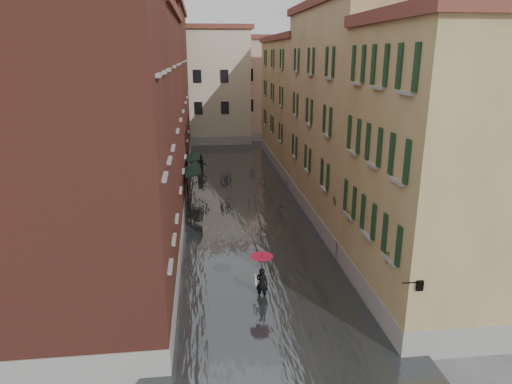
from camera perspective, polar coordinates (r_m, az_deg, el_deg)
ground at (r=21.77m, az=1.16°, el=-11.65°), size 120.00×120.00×0.00m
floodwater at (r=33.66m, az=-1.89°, el=-0.92°), size 10.00×60.00×0.20m
building_left_near at (r=17.90m, az=-20.58°, el=3.22°), size 6.00×8.00×13.00m
building_left_mid at (r=28.56m, az=-15.55°, el=7.94°), size 6.00×14.00×12.50m
building_left_far at (r=43.28m, az=-12.78°, el=12.00°), size 6.00×16.00×14.00m
building_right_near at (r=20.05m, az=22.35°, el=2.20°), size 6.00×8.00×11.50m
building_right_mid at (r=29.82m, az=12.39°, el=9.01°), size 6.00×14.00×13.00m
building_right_far at (r=44.25m, az=6.00°, el=10.79°), size 6.00×16.00×11.50m
building_end_cream at (r=57.06m, az=-7.28°, el=12.87°), size 12.00×9.00×13.00m
building_end_pink at (r=59.73m, az=1.63°, el=12.69°), size 10.00×9.00×12.00m
awning_near at (r=32.30m, az=-8.00°, el=2.54°), size 1.09×3.27×2.80m
awning_far at (r=36.35m, az=-7.91°, el=4.14°), size 1.09×2.82×2.80m
wall_lantern at (r=16.47m, az=19.66°, el=-10.86°), size 0.71×0.22×0.35m
window_planters at (r=20.98m, az=12.57°, el=-2.69°), size 0.59×7.68×0.84m
pedestrian_main at (r=20.09m, az=0.73°, el=-9.95°), size 1.02×1.02×2.06m
pedestrian_far at (r=40.80m, az=-6.86°, el=3.34°), size 0.90×0.70×1.81m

